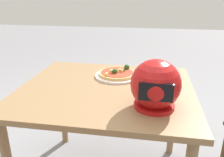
# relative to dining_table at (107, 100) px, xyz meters

# --- Properties ---
(dining_table) EXTENTS (1.01, 0.88, 0.70)m
(dining_table) POSITION_rel_dining_table_xyz_m (0.00, 0.00, 0.00)
(dining_table) COLOR olive
(dining_table) RESTS_ON ground
(pizza_plate) EXTENTS (0.29, 0.29, 0.01)m
(pizza_plate) POSITION_rel_dining_table_xyz_m (-0.04, -0.19, 0.09)
(pizza_plate) COLOR white
(pizza_plate) RESTS_ON dining_table
(pizza) EXTENTS (0.24, 0.24, 0.05)m
(pizza) POSITION_rel_dining_table_xyz_m (-0.04, -0.19, 0.11)
(pizza) COLOR tan
(pizza) RESTS_ON pizza_plate
(motorcycle_helmet) EXTENTS (0.24, 0.24, 0.24)m
(motorcycle_helmet) POSITION_rel_dining_table_xyz_m (-0.28, 0.21, 0.20)
(motorcycle_helmet) COLOR #B21414
(motorcycle_helmet) RESTS_ON dining_table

